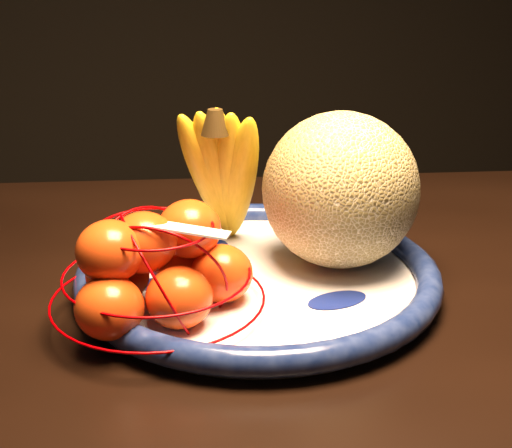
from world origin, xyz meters
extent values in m
cube|color=black|center=(-0.08, 0.11, 0.75)|extent=(1.66, 1.12, 0.04)
cylinder|color=white|center=(0.06, 0.15, 0.78)|extent=(0.35, 0.35, 0.01)
torus|color=#05113C|center=(0.06, 0.15, 0.79)|extent=(0.39, 0.39, 0.03)
cylinder|color=white|center=(0.06, 0.15, 0.78)|extent=(0.17, 0.17, 0.01)
ellipsoid|color=navy|center=(0.13, 0.08, 0.79)|extent=(0.14, 0.10, 0.00)
ellipsoid|color=navy|center=(0.03, 0.24, 0.79)|extent=(0.08, 0.12, 0.00)
ellipsoid|color=navy|center=(-0.05, 0.15, 0.79)|extent=(0.12, 0.08, 0.00)
sphere|color=olive|center=(0.16, 0.17, 0.87)|extent=(0.17, 0.17, 0.17)
ellipsoid|color=yellow|center=(0.03, 0.25, 0.88)|extent=(0.11, 0.09, 0.18)
ellipsoid|color=yellow|center=(0.03, 0.25, 0.88)|extent=(0.09, 0.10, 0.18)
ellipsoid|color=yellow|center=(0.04, 0.25, 0.88)|extent=(0.07, 0.10, 0.18)
ellipsoid|color=yellow|center=(0.05, 0.24, 0.88)|extent=(0.05, 0.10, 0.18)
ellipsoid|color=yellow|center=(0.06, 0.24, 0.88)|extent=(0.05, 0.11, 0.18)
cone|color=black|center=(0.04, 0.24, 0.96)|extent=(0.03, 0.03, 0.03)
ellipsoid|color=#FF4A10|center=(-0.09, 0.06, 0.82)|extent=(0.06, 0.06, 0.06)
ellipsoid|color=#FF4A10|center=(-0.03, 0.06, 0.82)|extent=(0.06, 0.06, 0.06)
ellipsoid|color=#FF4A10|center=(0.02, 0.11, 0.82)|extent=(0.06, 0.06, 0.06)
ellipsoid|color=#FF4A10|center=(-0.08, 0.12, 0.82)|extent=(0.06, 0.06, 0.06)
ellipsoid|color=#FF4A10|center=(-0.02, 0.15, 0.82)|extent=(0.06, 0.06, 0.06)
ellipsoid|color=#FF4A10|center=(-0.06, 0.10, 0.86)|extent=(0.06, 0.06, 0.06)
ellipsoid|color=#FF4A10|center=(-0.01, 0.12, 0.86)|extent=(0.06, 0.06, 0.06)
ellipsoid|color=#FF4A10|center=(-0.09, 0.08, 0.86)|extent=(0.06, 0.06, 0.06)
torus|color=#A10002|center=(-0.05, 0.10, 0.80)|extent=(0.26, 0.26, 0.00)
torus|color=#A10002|center=(-0.05, 0.10, 0.83)|extent=(0.22, 0.22, 0.00)
torus|color=#A10002|center=(-0.05, 0.10, 0.87)|extent=(0.14, 0.14, 0.00)
torus|color=#A10002|center=(-0.05, 0.10, 0.82)|extent=(0.15, 0.13, 0.13)
torus|color=#A10002|center=(-0.05, 0.10, 0.82)|extent=(0.08, 0.14, 0.13)
torus|color=#A10002|center=(-0.05, 0.10, 0.82)|extent=(0.15, 0.11, 0.13)
cube|color=white|center=(-0.02, 0.08, 0.88)|extent=(0.08, 0.05, 0.01)
camera|label=1|loc=(-0.08, -0.52, 1.11)|focal=50.00mm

